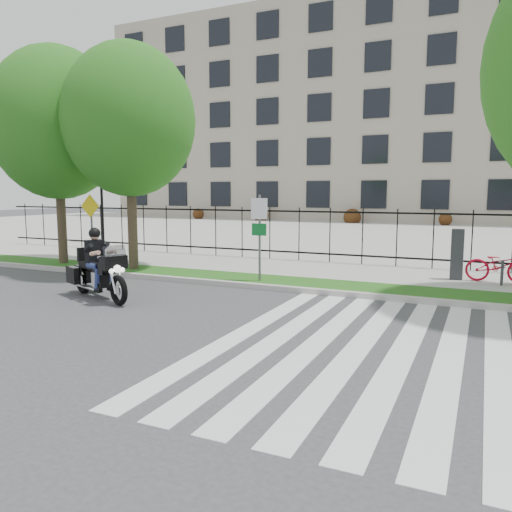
% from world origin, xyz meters
% --- Properties ---
extents(ground, '(120.00, 120.00, 0.00)m').
position_xyz_m(ground, '(0.00, 0.00, 0.00)').
color(ground, '#38383B').
rests_on(ground, ground).
extents(curb, '(60.00, 0.20, 0.15)m').
position_xyz_m(curb, '(0.00, 4.10, 0.07)').
color(curb, '#ABA8A1').
rests_on(curb, ground).
extents(grass_verge, '(60.00, 1.50, 0.15)m').
position_xyz_m(grass_verge, '(0.00, 4.95, 0.07)').
color(grass_verge, '#215214').
rests_on(grass_verge, ground).
extents(sidewalk, '(60.00, 3.50, 0.15)m').
position_xyz_m(sidewalk, '(0.00, 7.45, 0.07)').
color(sidewalk, '#AEACA3').
rests_on(sidewalk, ground).
extents(plaza, '(80.00, 34.00, 0.10)m').
position_xyz_m(plaza, '(0.00, 25.00, 0.05)').
color(plaza, '#AEACA3').
rests_on(plaza, ground).
extents(crosswalk_stripes, '(5.70, 8.00, 0.01)m').
position_xyz_m(crosswalk_stripes, '(4.83, 0.00, 0.01)').
color(crosswalk_stripes, silver).
rests_on(crosswalk_stripes, ground).
extents(iron_fence, '(30.00, 0.06, 2.00)m').
position_xyz_m(iron_fence, '(0.00, 9.20, 1.15)').
color(iron_fence, black).
rests_on(iron_fence, sidewalk).
extents(office_building, '(60.00, 21.90, 20.15)m').
position_xyz_m(office_building, '(0.00, 44.92, 9.97)').
color(office_building, '#A29782').
rests_on(office_building, ground).
extents(lamp_post_left, '(1.06, 0.70, 4.25)m').
position_xyz_m(lamp_post_left, '(-12.00, 12.00, 3.21)').
color(lamp_post_left, black).
rests_on(lamp_post_left, ground).
extents(street_tree_0, '(4.65, 4.65, 7.65)m').
position_xyz_m(street_tree_0, '(-7.59, 4.95, 5.12)').
color(street_tree_0, '#3B2D20').
rests_on(street_tree_0, grass_verge).
extents(street_tree_1, '(4.32, 4.32, 7.39)m').
position_xyz_m(street_tree_1, '(-4.41, 4.95, 5.04)').
color(street_tree_1, '#3B2D20').
rests_on(street_tree_1, grass_verge).
extents(sign_pole_regulatory, '(0.50, 0.09, 2.50)m').
position_xyz_m(sign_pole_regulatory, '(0.45, 4.58, 1.74)').
color(sign_pole_regulatory, '#59595B').
rests_on(sign_pole_regulatory, grass_verge).
extents(sign_pole_warning, '(0.78, 0.09, 2.49)m').
position_xyz_m(sign_pole_warning, '(-5.86, 4.58, 1.74)').
color(sign_pole_warning, '#59595B').
rests_on(sign_pole_warning, grass_verge).
extents(motorcycle_rider, '(2.68, 1.49, 2.20)m').
position_xyz_m(motorcycle_rider, '(-2.55, 1.24, 0.73)').
color(motorcycle_rider, black).
rests_on(motorcycle_rider, ground).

